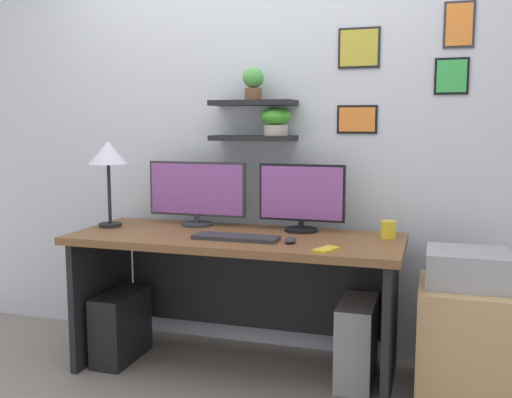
{
  "coord_description": "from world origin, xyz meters",
  "views": [
    {
      "loc": [
        1.0,
        -2.86,
        1.34
      ],
      "look_at": [
        0.1,
        0.05,
        0.94
      ],
      "focal_mm": 40.89,
      "sensor_mm": 36.0,
      "label": 1
    }
  ],
  "objects_px": {
    "monitor_left": "(197,192)",
    "computer_tower_left": "(121,326)",
    "computer_mouse": "(290,240)",
    "computer_tower_right": "(357,342)",
    "cell_phone": "(326,249)",
    "printer": "(467,268)",
    "desk_lamp": "(108,157)",
    "coffee_mug": "(388,229)",
    "keyboard": "(236,237)",
    "desk": "(239,270)",
    "drawer_cabinet": "(464,341)",
    "monitor_right": "(302,197)"
  },
  "relations": [
    {
      "from": "monitor_right",
      "to": "monitor_left",
      "type": "bearing_deg",
      "value": 179.98
    },
    {
      "from": "desk",
      "to": "drawer_cabinet",
      "type": "height_order",
      "value": "desk"
    },
    {
      "from": "desk_lamp",
      "to": "coffee_mug",
      "type": "xyz_separation_m",
      "value": [
        1.55,
        0.13,
        -0.35
      ]
    },
    {
      "from": "computer_tower_left",
      "to": "coffee_mug",
      "type": "bearing_deg",
      "value": 8.1
    },
    {
      "from": "printer",
      "to": "desk_lamp",
      "type": "bearing_deg",
      "value": -179.32
    },
    {
      "from": "monitor_right",
      "to": "cell_phone",
      "type": "height_order",
      "value": "monitor_right"
    },
    {
      "from": "desk_lamp",
      "to": "coffee_mug",
      "type": "distance_m",
      "value": 1.59
    },
    {
      "from": "computer_mouse",
      "to": "drawer_cabinet",
      "type": "xyz_separation_m",
      "value": [
        0.84,
        0.17,
        -0.48
      ]
    },
    {
      "from": "computer_mouse",
      "to": "monitor_left",
      "type": "bearing_deg",
      "value": 152.32
    },
    {
      "from": "keyboard",
      "to": "computer_tower_left",
      "type": "distance_m",
      "value": 0.91
    },
    {
      "from": "cell_phone",
      "to": "printer",
      "type": "relative_size",
      "value": 0.37
    },
    {
      "from": "monitor_left",
      "to": "computer_mouse",
      "type": "bearing_deg",
      "value": -27.68
    },
    {
      "from": "keyboard",
      "to": "computer_tower_right",
      "type": "bearing_deg",
      "value": 15.34
    },
    {
      "from": "printer",
      "to": "computer_tower_right",
      "type": "height_order",
      "value": "printer"
    },
    {
      "from": "coffee_mug",
      "to": "computer_tower_right",
      "type": "bearing_deg",
      "value": -143.25
    },
    {
      "from": "computer_mouse",
      "to": "computer_tower_left",
      "type": "bearing_deg",
      "value": 176.0
    },
    {
      "from": "desk",
      "to": "monitor_right",
      "type": "xyz_separation_m",
      "value": [
        0.31,
        0.16,
        0.39
      ]
    },
    {
      "from": "computer_mouse",
      "to": "computer_tower_right",
      "type": "distance_m",
      "value": 0.66
    },
    {
      "from": "computer_tower_right",
      "to": "desk",
      "type": "bearing_deg",
      "value": -179.87
    },
    {
      "from": "keyboard",
      "to": "coffee_mug",
      "type": "bearing_deg",
      "value": 19.85
    },
    {
      "from": "computer_mouse",
      "to": "printer",
      "type": "relative_size",
      "value": 0.24
    },
    {
      "from": "cell_phone",
      "to": "monitor_right",
      "type": "bearing_deg",
      "value": 139.32
    },
    {
      "from": "computer_tower_right",
      "to": "printer",
      "type": "bearing_deg",
      "value": -0.71
    },
    {
      "from": "printer",
      "to": "drawer_cabinet",
      "type": "bearing_deg",
      "value": -90.0
    },
    {
      "from": "keyboard",
      "to": "computer_tower_left",
      "type": "bearing_deg",
      "value": 175.22
    },
    {
      "from": "desk_lamp",
      "to": "cell_phone",
      "type": "distance_m",
      "value": 1.38
    },
    {
      "from": "coffee_mug",
      "to": "printer",
      "type": "bearing_deg",
      "value": -15.63
    },
    {
      "from": "coffee_mug",
      "to": "computer_tower_left",
      "type": "height_order",
      "value": "coffee_mug"
    },
    {
      "from": "monitor_right",
      "to": "keyboard",
      "type": "distance_m",
      "value": 0.46
    },
    {
      "from": "monitor_left",
      "to": "coffee_mug",
      "type": "relative_size",
      "value": 6.5
    },
    {
      "from": "monitor_left",
      "to": "computer_mouse",
      "type": "xyz_separation_m",
      "value": [
        0.64,
        -0.34,
        -0.18
      ]
    },
    {
      "from": "monitor_right",
      "to": "computer_mouse",
      "type": "distance_m",
      "value": 0.38
    },
    {
      "from": "drawer_cabinet",
      "to": "desk",
      "type": "bearing_deg",
      "value": 179.76
    },
    {
      "from": "computer_tower_left",
      "to": "desk",
      "type": "bearing_deg",
      "value": 8.81
    },
    {
      "from": "desk",
      "to": "computer_tower_right",
      "type": "xyz_separation_m",
      "value": [
        0.65,
        0.0,
        -0.33
      ]
    },
    {
      "from": "computer_mouse",
      "to": "desk_lamp",
      "type": "height_order",
      "value": "desk_lamp"
    },
    {
      "from": "keyboard",
      "to": "computer_mouse",
      "type": "height_order",
      "value": "computer_mouse"
    },
    {
      "from": "desk",
      "to": "drawer_cabinet",
      "type": "relative_size",
      "value": 3.12
    },
    {
      "from": "keyboard",
      "to": "cell_phone",
      "type": "relative_size",
      "value": 3.14
    },
    {
      "from": "desk_lamp",
      "to": "drawer_cabinet",
      "type": "height_order",
      "value": "desk_lamp"
    },
    {
      "from": "computer_tower_right",
      "to": "drawer_cabinet",
      "type": "bearing_deg",
      "value": -0.71
    },
    {
      "from": "monitor_left",
      "to": "computer_tower_left",
      "type": "height_order",
      "value": "monitor_left"
    },
    {
      "from": "desk_lamp",
      "to": "computer_tower_left",
      "type": "relative_size",
      "value": 1.22
    },
    {
      "from": "desk_lamp",
      "to": "printer",
      "type": "relative_size",
      "value": 1.29
    },
    {
      "from": "desk_lamp",
      "to": "drawer_cabinet",
      "type": "bearing_deg",
      "value": 0.68
    },
    {
      "from": "desk",
      "to": "monitor_right",
      "type": "bearing_deg",
      "value": 27.47
    },
    {
      "from": "desk",
      "to": "computer_tower_right",
      "type": "relative_size",
      "value": 4.08
    },
    {
      "from": "cell_phone",
      "to": "coffee_mug",
      "type": "height_order",
      "value": "coffee_mug"
    },
    {
      "from": "computer_tower_right",
      "to": "desk_lamp",
      "type": "bearing_deg",
      "value": -178.82
    },
    {
      "from": "desk_lamp",
      "to": "drawer_cabinet",
      "type": "relative_size",
      "value": 0.87
    }
  ]
}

